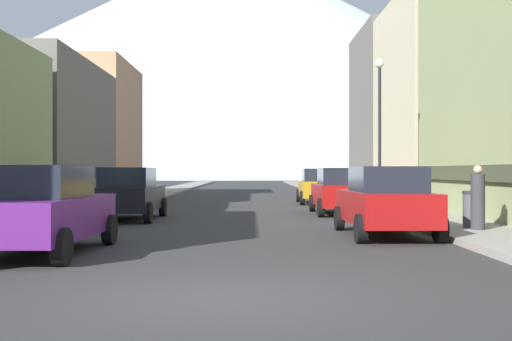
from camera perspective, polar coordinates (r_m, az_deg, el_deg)
ground_plane at (r=8.71m, az=-3.01°, el=-11.10°), size 400.00×400.00×0.00m
sidewalk_left at (r=44.08m, az=-9.06°, el=-2.09°), size 2.50×100.00×0.15m
sidewalk_right at (r=43.96m, az=7.27°, el=-2.10°), size 2.50×100.00×0.15m
storefront_left_2 at (r=34.20m, az=-20.95°, el=2.87°), size 8.51×11.36×7.05m
storefront_left_3 at (r=43.86m, az=-15.30°, el=3.25°), size 7.06×9.18×8.65m
storefront_right_2 at (r=35.05m, az=18.74°, el=5.45°), size 8.95×9.64×10.36m
storefront_right_3 at (r=44.13m, az=13.21°, el=4.69°), size 6.76×9.07×10.94m
car_left_0 at (r=13.67m, az=-18.29°, el=-3.27°), size 2.20×4.46×1.78m
car_left_1 at (r=22.54m, az=-11.11°, el=-1.99°), size 2.09×4.41×1.78m
car_right_0 at (r=16.85m, az=11.30°, el=-2.65°), size 2.12×4.43×1.78m
car_right_1 at (r=25.08m, az=7.43°, el=-1.79°), size 2.07×4.40×1.78m
car_right_2 at (r=33.16m, az=5.51°, el=-1.35°), size 2.12×4.43×1.78m
trash_bin_right at (r=18.37m, az=18.57°, el=-3.23°), size 0.59×0.59×0.98m
pedestrian_0 at (r=17.74m, az=18.91°, el=-2.46°), size 0.36×0.36×1.67m
streetlamp_right at (r=25.63m, az=10.81°, el=5.16°), size 0.36×0.36×5.86m
mountain_backdrop at (r=272.61m, az=-2.30°, el=9.72°), size 318.99×318.99×95.47m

